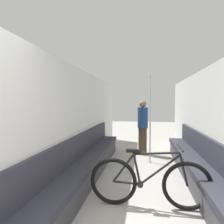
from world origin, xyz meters
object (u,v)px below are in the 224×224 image
object	(u,v)px
grab_pole_near	(150,121)
passenger_standing	(143,127)
bench_seat_row_right	(200,171)
bicycle	(149,182)
bench_seat_row_left	(86,165)

from	to	relation	value
grab_pole_near	passenger_standing	world-z (taller)	grab_pole_near
bench_seat_row_right	bicycle	bearing A→B (deg)	-138.06
bench_seat_row_left	bicycle	xyz separation A→B (m)	(1.19, -0.83, 0.07)
grab_pole_near	bench_seat_row_right	bearing A→B (deg)	-58.55
passenger_standing	grab_pole_near	bearing A→B (deg)	67.71
bench_seat_row_right	bicycle	xyz separation A→B (m)	(-0.92, -0.83, 0.07)
bench_seat_row_left	passenger_standing	xyz separation A→B (m)	(1.07, 2.18, 0.52)
bicycle	passenger_standing	size ratio (longest dim) A/B	1.10
bench_seat_row_right	bicycle	size ratio (longest dim) A/B	2.81
bench_seat_row_right	passenger_standing	distance (m)	2.47
bicycle	grab_pole_near	xyz separation A→B (m)	(0.07, 2.22, 0.70)
bicycle	grab_pole_near	distance (m)	2.33
bench_seat_row_left	grab_pole_near	bearing A→B (deg)	47.76
bench_seat_row_right	passenger_standing	world-z (taller)	passenger_standing
grab_pole_near	bicycle	bearing A→B (deg)	-91.81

